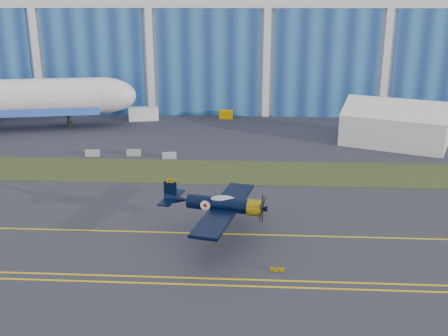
# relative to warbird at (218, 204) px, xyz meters

# --- Properties ---
(ground) EXTENTS (260.00, 260.00, 0.00)m
(ground) POSITION_rel_warbird_xyz_m (-16.73, 5.96, -3.43)
(ground) COLOR #2F303B
(ground) RESTS_ON ground
(grass_median) EXTENTS (260.00, 10.00, 0.02)m
(grass_median) POSITION_rel_warbird_xyz_m (-16.73, 19.96, -3.41)
(grass_median) COLOR #475128
(grass_median) RESTS_ON ground
(hangar) EXTENTS (220.00, 45.70, 30.00)m
(hangar) POSITION_rel_warbird_xyz_m (-16.73, 77.75, 11.53)
(hangar) COLOR silver
(hangar) RESTS_ON ground
(taxiway_centreline) EXTENTS (200.00, 0.20, 0.02)m
(taxiway_centreline) POSITION_rel_warbird_xyz_m (-16.73, 0.96, -3.42)
(taxiway_centreline) COLOR yellow
(taxiway_centreline) RESTS_ON ground
(edge_line_near) EXTENTS (80.00, 0.20, 0.02)m
(edge_line_near) POSITION_rel_warbird_xyz_m (-16.73, -8.54, -3.42)
(edge_line_near) COLOR yellow
(edge_line_near) RESTS_ON ground
(edge_line_far) EXTENTS (80.00, 0.20, 0.02)m
(edge_line_far) POSITION_rel_warbird_xyz_m (-16.73, -7.54, -3.42)
(edge_line_far) COLOR yellow
(edge_line_far) RESTS_ON ground
(guard_board_right) EXTENTS (1.20, 0.15, 0.35)m
(guard_board_right) POSITION_rel_warbird_xyz_m (5.27, -6.04, -3.26)
(guard_board_right) COLOR yellow
(guard_board_right) RESTS_ON ground
(warbird) EXTENTS (13.54, 15.29, 3.94)m
(warbird) POSITION_rel_warbird_xyz_m (0.00, 0.00, 0.00)
(warbird) COLOR black
(warbird) RESTS_ON ground
(tent) EXTENTS (18.52, 16.42, 7.12)m
(tent) POSITION_rel_warbird_xyz_m (25.08, 35.89, 0.13)
(tent) COLOR white
(tent) RESTS_ON ground
(shipping_container) EXTENTS (5.76, 3.24, 2.35)m
(shipping_container) POSITION_rel_warbird_xyz_m (-17.45, 50.31, -2.26)
(shipping_container) COLOR white
(shipping_container) RESTS_ON ground
(tug) EXTENTS (2.65, 1.75, 1.49)m
(tug) POSITION_rel_warbird_xyz_m (-2.22, 52.73, -2.69)
(tug) COLOR #F2AE00
(tug) RESTS_ON ground
(barrier_a) EXTENTS (2.02, 0.67, 0.90)m
(barrier_a) POSITION_rel_warbird_xyz_m (-19.87, 26.15, -2.98)
(barrier_a) COLOR #9E9796
(barrier_a) RESTS_ON ground
(barrier_b) EXTENTS (2.04, 0.73, 0.90)m
(barrier_b) POSITION_rel_warbird_xyz_m (-14.03, 26.72, -2.98)
(barrier_b) COLOR gray
(barrier_b) RESTS_ON ground
(barrier_c) EXTENTS (2.07, 0.92, 0.90)m
(barrier_c) POSITION_rel_warbird_xyz_m (-8.70, 25.58, -2.98)
(barrier_c) COLOR gray
(barrier_c) RESTS_ON ground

